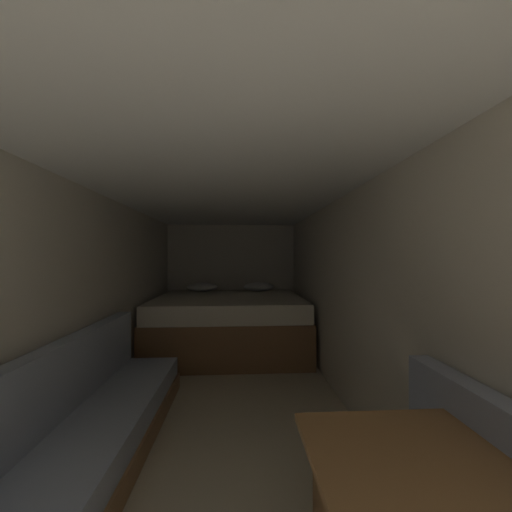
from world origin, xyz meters
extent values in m
plane|color=beige|center=(0.00, 2.27, 0.00)|extent=(7.39, 7.39, 0.00)
cube|color=beige|center=(0.00, 4.99, 0.98)|extent=(2.35, 0.05, 1.96)
cube|color=beige|center=(-1.15, 2.27, 0.98)|extent=(0.05, 5.39, 1.96)
cube|color=beige|center=(1.15, 2.27, 0.98)|extent=(0.05, 5.39, 1.96)
cube|color=white|center=(0.00, 2.27, 1.98)|extent=(2.35, 5.39, 0.05)
cube|color=brown|center=(0.00, 4.06, 0.28)|extent=(2.13, 1.71, 0.56)
cube|color=beige|center=(0.00, 4.06, 0.68)|extent=(2.09, 1.67, 0.24)
ellipsoid|color=white|center=(-0.48, 4.70, 0.88)|extent=(0.51, 0.33, 0.15)
ellipsoid|color=white|center=(0.48, 4.70, 0.88)|extent=(0.51, 0.33, 0.15)
cube|color=#9E7247|center=(-0.79, 1.54, 0.08)|extent=(0.62, 2.73, 0.15)
cube|color=#99A3B7|center=(-0.79, 1.54, 0.24)|extent=(0.58, 2.69, 0.17)
cube|color=#99A3B7|center=(-1.04, 1.54, 0.57)|extent=(0.12, 2.69, 0.48)
cube|color=olive|center=(0.69, 0.62, 0.73)|extent=(0.63, 0.70, 0.02)
camera|label=1|loc=(0.15, -0.19, 1.38)|focal=20.22mm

